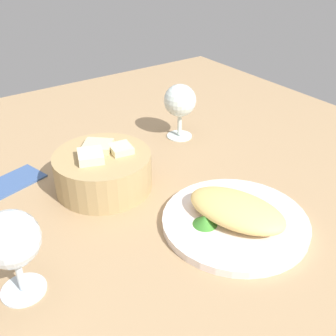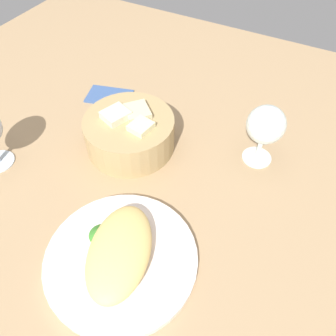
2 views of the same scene
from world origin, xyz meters
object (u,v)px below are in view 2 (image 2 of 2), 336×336
Objects in this scene: bread_basket at (130,132)px; plate at (121,259)px; wine_glass_near at (266,127)px; folded_napkin at (109,95)px.

plate is at bearing -151.35° from bread_basket.
bread_basket is at bearing 110.16° from wine_glass_near.
bread_basket is at bearing 28.65° from plate.
wine_glass_near is 1.20× the size of folded_napkin.
bread_basket reaches higher than folded_napkin.
wine_glass_near is (32.96, -12.38, 8.19)cm from plate.
bread_basket is 27.41cm from wine_glass_near.
wine_glass_near is (9.29, -25.31, 4.93)cm from bread_basket.
plate is 1.35× the size of bread_basket.
plate is at bearing 111.21° from folded_napkin.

